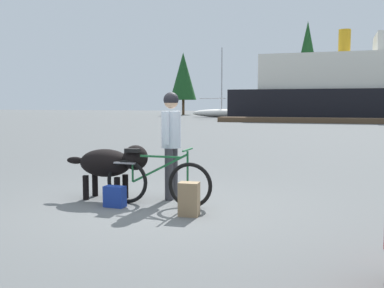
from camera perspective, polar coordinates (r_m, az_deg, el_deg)
The scene contains 11 objects.
ground_plane at distance 6.85m, azimuth -5.26°, elevation -8.16°, with size 160.00×160.00×0.00m, color #595B5B.
bicycle at distance 6.91m, azimuth -4.54°, elevation -4.82°, with size 1.75×0.44×0.90m.
person_cyclist at distance 7.30m, azimuth -2.70°, elevation 1.23°, with size 0.32×0.53×1.77m.
dog at distance 7.41m, azimuth -10.37°, elevation -2.43°, with size 1.48×0.54×0.92m.
backpack at distance 6.29m, azimuth -0.38°, elevation -7.13°, with size 0.28×0.20×0.48m, color #8C7251.
handbag_pannier at distance 6.93m, azimuth -9.92°, elevation -6.69°, with size 0.32×0.18×0.32m, color navy.
dock_pier at distance 36.99m, azimuth 17.07°, elevation 2.93°, with size 17.63×2.03×0.40m, color brown.
ferry_boat at distance 44.57m, azimuth 23.19°, elevation 6.61°, with size 26.66×8.95×8.41m.
sailboat_moored at distance 49.53m, azimuth 3.82°, elevation 4.05°, with size 6.77×1.90×7.66m.
pine_tree_far_left at distance 59.35m, azimuth -1.14°, elevation 8.72°, with size 3.50×3.50×8.25m.
pine_tree_center at distance 57.63m, azimuth 14.63°, elevation 10.87°, with size 3.46×3.46×11.65m.
Camera 1 is at (2.61, -6.14, 1.60)m, focal length 41.37 mm.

